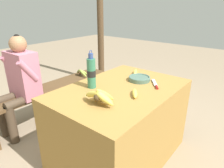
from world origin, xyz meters
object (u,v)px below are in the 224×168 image
object	(u,v)px
water_bottle	(91,73)
knife	(156,85)
banana_bunch_ripe	(100,96)
support_post_far	(100,10)
serving_bowl	(139,78)
loose_banana_front	(135,93)
wooden_bench	(52,91)
seated_vendor	(20,80)
banana_bunch_green	(81,72)
loose_banana_side	(135,72)

from	to	relation	value
water_bottle	knife	xyz separation A→B (m)	(0.36, -0.40, -0.12)
banana_bunch_ripe	support_post_far	size ratio (longest dim) A/B	0.11
serving_bowl	loose_banana_front	distance (m)	0.33
loose_banana_front	knife	distance (m)	0.28
support_post_far	banana_bunch_ripe	bearing A→B (deg)	-138.04
banana_bunch_ripe	knife	distance (m)	0.57
water_bottle	loose_banana_front	bearing A→B (deg)	-76.50
banana_bunch_ripe	loose_banana_front	distance (m)	0.30
wooden_bench	seated_vendor	distance (m)	0.47
banana_bunch_green	serving_bowl	bearing A→B (deg)	-105.35
banana_bunch_ripe	wooden_bench	size ratio (longest dim) A/B	0.16
banana_bunch_ripe	water_bottle	distance (m)	0.32
loose_banana_front	knife	xyz separation A→B (m)	(0.27, -0.03, -0.01)
serving_bowl	loose_banana_front	size ratio (longest dim) A/B	1.30
serving_bowl	banana_bunch_green	size ratio (longest dim) A/B	0.79
serving_bowl	loose_banana_side	distance (m)	0.19
water_bottle	loose_banana_side	world-z (taller)	water_bottle
loose_banana_front	knife	world-z (taller)	loose_banana_front
wooden_bench	loose_banana_side	bearing A→B (deg)	-71.80
banana_bunch_ripe	water_bottle	xyz separation A→B (m)	(0.18, 0.26, 0.07)
banana_bunch_ripe	seated_vendor	distance (m)	1.14
serving_bowl	seated_vendor	xyz separation A→B (m)	(-0.58, 1.10, -0.10)
water_bottle	banana_bunch_green	distance (m)	1.20
seated_vendor	loose_banana_front	bearing A→B (deg)	100.77
loose_banana_side	wooden_bench	xyz separation A→B (m)	(-0.33, 1.00, -0.37)
water_bottle	support_post_far	xyz separation A→B (m)	(1.51, 1.27, 0.44)
knife	wooden_bench	size ratio (longest dim) A/B	0.11
loose_banana_side	seated_vendor	size ratio (longest dim) A/B	0.14
banana_bunch_ripe	water_bottle	bearing A→B (deg)	54.73
serving_bowl	water_bottle	world-z (taller)	water_bottle
wooden_bench	seated_vendor	size ratio (longest dim) A/B	1.61
knife	support_post_far	bearing A→B (deg)	18.08
seated_vendor	support_post_far	distance (m)	1.86
loose_banana_front	wooden_bench	distance (m)	1.33
wooden_bench	water_bottle	bearing A→B (deg)	-102.23
banana_bunch_green	support_post_far	size ratio (longest dim) A/B	0.10
banana_bunch_ripe	banana_bunch_green	xyz separation A→B (m)	(0.88, 1.17, -0.29)
water_bottle	wooden_bench	distance (m)	1.04
water_bottle	seated_vendor	distance (m)	0.92
water_bottle	banana_bunch_green	world-z (taller)	water_bottle
serving_bowl	banana_bunch_green	world-z (taller)	serving_bowl
knife	seated_vendor	bearing A→B (deg)	75.97
serving_bowl	water_bottle	xyz separation A→B (m)	(-0.39, 0.22, 0.11)
water_bottle	wooden_bench	world-z (taller)	water_bottle
seated_vendor	support_post_far	size ratio (longest dim) A/B	0.43
seated_vendor	banana_bunch_green	bearing A→B (deg)	-179.58
wooden_bench	support_post_far	bearing A→B (deg)	15.23
banana_bunch_ripe	serving_bowl	size ratio (longest dim) A/B	1.42
seated_vendor	banana_bunch_green	xyz separation A→B (m)	(0.89, 0.03, -0.15)
serving_bowl	loose_banana_front	world-z (taller)	serving_bowl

